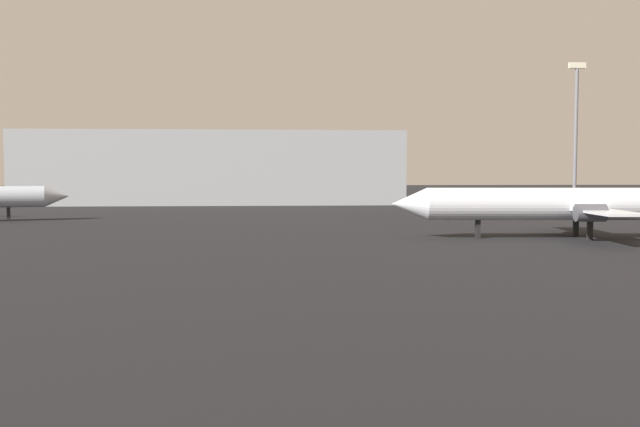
# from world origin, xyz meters

# --- Properties ---
(airplane_on_taxiway) EXTENTS (33.14, 20.15, 10.03)m
(airplane_on_taxiway) POSITION_xyz_m (28.23, 52.76, 3.22)
(airplane_on_taxiway) COLOR silver
(airplane_on_taxiway) RESTS_ON ground_plane
(light_mast_right) EXTENTS (2.40, 0.50, 21.54)m
(light_mast_right) POSITION_xyz_m (43.54, 85.77, 12.05)
(light_mast_right) COLOR slate
(light_mast_right) RESTS_ON ground_plane
(terminal_building) EXTENTS (71.67, 18.94, 13.74)m
(terminal_building) POSITION_xyz_m (-10.42, 125.30, 6.87)
(terminal_building) COLOR #999EA3
(terminal_building) RESTS_ON ground_plane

